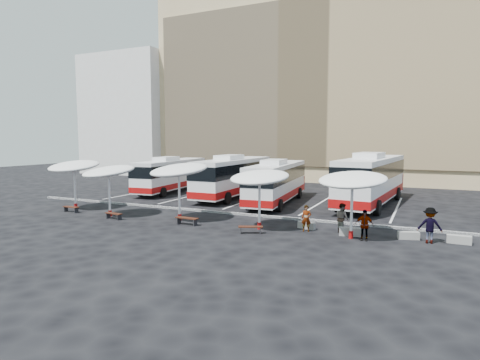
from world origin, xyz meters
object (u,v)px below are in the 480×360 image
at_px(wood_bench_0, 71,208).
at_px(passenger_3, 430,225).
at_px(wood_bench_1, 114,214).
at_px(conc_bench_1, 351,232).
at_px(sunshade_4, 352,180).
at_px(passenger_2, 364,225).
at_px(sunshade_0, 74,166).
at_px(wood_bench_2, 187,219).
at_px(bus_0, 171,174).
at_px(conc_bench_2, 408,235).
at_px(conc_bench_3, 459,239).
at_px(passenger_0, 306,218).
at_px(bus_2, 277,181).
at_px(wood_bench_3, 251,228).
at_px(conc_bench_0, 307,225).
at_px(sunshade_1, 109,172).
at_px(bus_1, 234,175).
at_px(sunshade_3, 260,177).
at_px(sunshade_2, 179,170).
at_px(passenger_1, 342,218).
at_px(bus_3, 372,178).

xyz_separation_m(wood_bench_0, passenger_3, (23.76, 1.43, 0.61)).
bearing_deg(wood_bench_1, conc_bench_1, 7.45).
height_order(sunshade_4, passenger_2, sunshade_4).
height_order(sunshade_0, wood_bench_2, sunshade_0).
xyz_separation_m(bus_0, wood_bench_1, (4.53, -13.27, -1.52)).
distance_m(bus_0, conc_bench_1, 22.76).
distance_m(conc_bench_2, conc_bench_3, 2.39).
bearing_deg(conc_bench_1, passenger_0, -179.67).
relative_size(bus_2, wood_bench_2, 7.69).
bearing_deg(conc_bench_2, sunshade_0, -178.21).
relative_size(sunshade_4, wood_bench_2, 2.81).
distance_m(wood_bench_3, conc_bench_0, 3.61).
height_order(wood_bench_0, passenger_0, passenger_0).
height_order(sunshade_1, conc_bench_0, sunshade_1).
height_order(conc_bench_2, conc_bench_3, conc_bench_3).
distance_m(bus_1, conc_bench_2, 18.51).
distance_m(wood_bench_3, conc_bench_2, 8.52).
distance_m(sunshade_0, passenger_3, 24.62).
xyz_separation_m(bus_2, passenger_0, (5.05, -8.98, -1.12)).
xyz_separation_m(sunshade_3, conc_bench_3, (10.54, 1.28, -2.88)).
xyz_separation_m(wood_bench_1, passenger_2, (15.97, 1.26, 0.50)).
distance_m(wood_bench_1, wood_bench_2, 5.44).
relative_size(wood_bench_0, wood_bench_1, 0.98).
bearing_deg(conc_bench_2, passenger_0, -174.17).
height_order(sunshade_3, passenger_0, sunshade_3).
height_order(bus_2, wood_bench_0, bus_2).
bearing_deg(wood_bench_0, sunshade_1, 0.66).
height_order(sunshade_1, sunshade_2, sunshade_2).
bearing_deg(wood_bench_3, conc_bench_2, 16.35).
bearing_deg(wood_bench_0, passenger_1, 5.40).
bearing_deg(sunshade_1, passenger_1, 6.51).
relative_size(sunshade_4, passenger_0, 2.81).
distance_m(sunshade_4, wood_bench_3, 6.19).
bearing_deg(conc_bench_2, sunshade_2, -175.65).
distance_m(sunshade_1, sunshade_2, 5.29).
bearing_deg(passenger_3, sunshade_2, -0.84).
bearing_deg(wood_bench_2, bus_2, 78.14).
bearing_deg(conc_bench_0, sunshade_2, -171.67).
bearing_deg(wood_bench_3, passenger_2, 10.65).
height_order(bus_0, sunshade_2, sunshade_2).
height_order(sunshade_0, wood_bench_0, sunshade_0).
bearing_deg(conc_bench_0, wood_bench_2, -163.21).
bearing_deg(sunshade_4, conc_bench_0, 154.94).
height_order(sunshade_4, wood_bench_0, sunshade_4).
distance_m(bus_3, conc_bench_1, 11.56).
bearing_deg(wood_bench_2, conc_bench_2, 8.88).
xyz_separation_m(bus_1, wood_bench_0, (-7.42, -12.07, -1.68)).
xyz_separation_m(conc_bench_0, passenger_1, (2.12, -0.19, 0.66)).
xyz_separation_m(conc_bench_1, passenger_2, (0.81, -0.72, 0.59)).
distance_m(wood_bench_0, conc_bench_3, 25.22).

